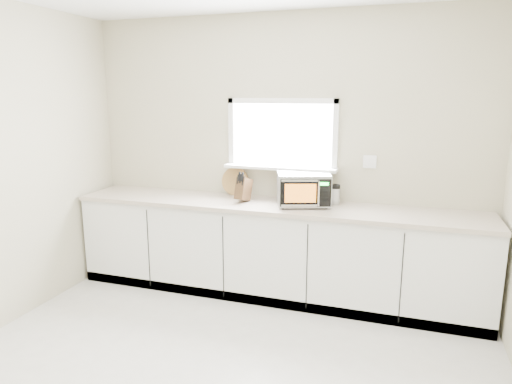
% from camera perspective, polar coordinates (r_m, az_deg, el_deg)
% --- Properties ---
extents(back_wall, '(4.00, 0.17, 2.70)m').
position_cam_1_polar(back_wall, '(4.54, 3.28, 4.85)').
color(back_wall, '#C1B999').
rests_on(back_wall, ground).
extents(cabinets, '(3.92, 0.60, 0.88)m').
position_cam_1_polar(cabinets, '(4.48, 2.14, -7.43)').
color(cabinets, silver).
rests_on(cabinets, ground).
extents(countertop, '(3.92, 0.64, 0.04)m').
position_cam_1_polar(countertop, '(4.33, 2.15, -1.73)').
color(countertop, beige).
rests_on(countertop, cabinets).
extents(microwave, '(0.56, 0.50, 0.31)m').
position_cam_1_polar(microwave, '(4.25, 5.94, 0.43)').
color(microwave, black).
rests_on(microwave, countertop).
extents(knife_block, '(0.14, 0.22, 0.30)m').
position_cam_1_polar(knife_block, '(4.39, -1.59, 0.42)').
color(knife_block, '#4B311B').
rests_on(knife_block, countertop).
extents(cutting_board, '(0.29, 0.07, 0.29)m').
position_cam_1_polar(cutting_board, '(4.68, -2.64, 1.35)').
color(cutting_board, '#A88441').
rests_on(cutting_board, countertop).
extents(coffee_grinder, '(0.12, 0.12, 0.19)m').
position_cam_1_polar(coffee_grinder, '(4.36, 9.77, -0.28)').
color(coffee_grinder, '#A9ABB0').
rests_on(coffee_grinder, countertop).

